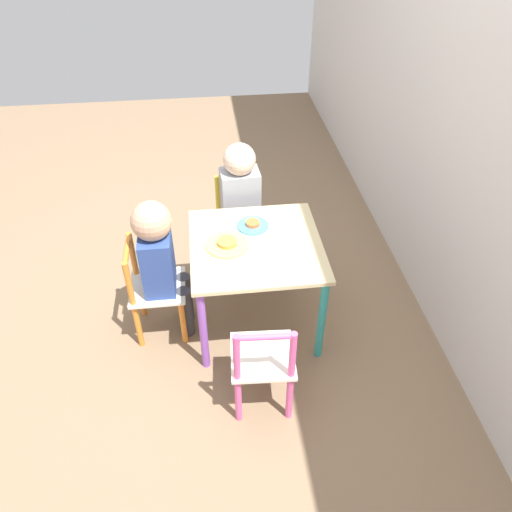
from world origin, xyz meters
name	(u,v)px	position (x,y,z in m)	size (l,w,h in m)	color
ground_plane	(256,319)	(0.00, 0.00, 0.00)	(6.00, 6.00, 0.00)	#7F664C
house_wall	(500,54)	(0.00, 0.91, 1.30)	(6.00, 0.06, 2.60)	silver
kids_table	(256,256)	(0.00, 0.00, 0.42)	(0.60, 0.60, 0.50)	beige
chair_orange	(153,290)	(0.00, -0.49, 0.26)	(0.26, 0.26, 0.52)	silver
chair_yellow	(240,223)	(-0.49, -0.03, 0.26)	(0.28, 0.28, 0.52)	silver
chair_pink	(263,363)	(0.49, -0.03, 0.26)	(0.28, 0.28, 0.52)	silver
child_front	(161,256)	(0.00, -0.43, 0.46)	(0.20, 0.22, 0.75)	#38383D
child_left	(241,199)	(-0.43, -0.03, 0.46)	(0.22, 0.21, 0.77)	#7A6B5B
plate_front	(227,244)	(0.00, -0.13, 0.50)	(0.20, 0.20, 0.03)	#EADB66
plate_left	(253,225)	(-0.13, 0.00, 0.50)	(0.15, 0.15, 0.03)	#4C9EE0
storage_bin	(238,219)	(-0.83, -0.02, 0.05)	(0.24, 0.22, 0.11)	#4C7FB7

